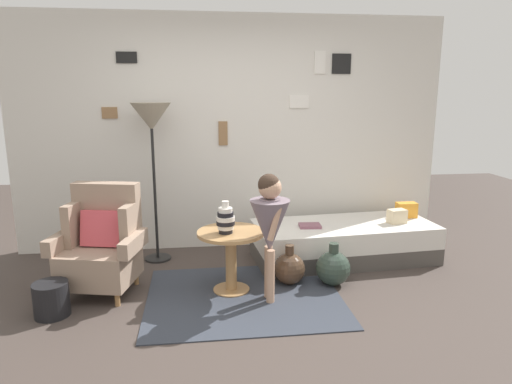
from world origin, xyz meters
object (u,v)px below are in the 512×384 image
Objects in this scene: armchair at (102,244)px; daybed at (344,241)px; side_table at (231,248)px; floor_lamp at (151,123)px; magazine_basket at (51,299)px; vase_striped at (226,220)px; demijohn_near at (289,268)px; demijohn_far at (333,268)px; book_on_daybed at (310,226)px; person_child at (270,221)px.

armchair reaches higher than daybed.
daybed is 1.43m from side_table.
side_table is 0.36× the size of floor_lamp.
side_table is at bearing 10.91° from magazine_basket.
floor_lamp is at bearing 125.72° from vase_striped.
daybed is 1.56m from vase_striped.
demijohn_far is at bearing -9.86° from demijohn_near.
side_table is 1.03m from book_on_daybed.
person_child is 0.69m from demijohn_near.
daybed is at bearing 38.51° from demijohn_near.
vase_striped reaches higher than book_on_daybed.
side_table is 2.14× the size of magazine_basket.
vase_striped is 0.70× the size of demijohn_far.
magazine_basket is (-2.34, -0.85, -0.28)m from book_on_daybed.
book_on_daybed reaches higher than daybed.
floor_lamp is 1.71m from person_child.
floor_lamp is (-0.68, 0.95, 0.77)m from vase_striped.
side_table is at bearing -8.09° from armchair.
daybed is at bearing 18.85° from magazine_basket.
person_child is 2.93× the size of demijohn_near.
daybed is at bearing 64.34° from demijohn_far.
armchair is 4.41× the size of book_on_daybed.
vase_striped is 0.41m from person_child.
demijohn_near is at bearing 12.53° from vase_striped.
daybed is 2.37m from floor_lamp.
demijohn_far is at bearing -80.42° from book_on_daybed.
demijohn_far is (1.00, 0.06, -0.52)m from vase_striped.
floor_lamp reaches higher than magazine_basket.
armchair reaches higher than demijohn_far.
floor_lamp is 1.92m from magazine_basket.
side_table is 0.99m from demijohn_far.
armchair reaches higher than side_table.
side_table is 0.62m from demijohn_near.
book_on_daybed is (2.01, 0.41, -0.02)m from armchair.
daybed is 0.46m from book_on_daybed.
floor_lamp is 5.95× the size of magazine_basket.
demijohn_far is (0.40, -0.07, 0.01)m from demijohn_near.
book_on_daybed is at bearing -11.91° from floor_lamp.
floor_lamp is at bearing 57.94° from magazine_basket.
demijohn_far is at bearing 1.05° from side_table.
side_table is 0.50m from person_child.
book_on_daybed is at bearing 99.58° from demijohn_far.
side_table is at bearing 44.45° from vase_striped.
armchair reaches higher than vase_striped.
book_on_daybed is at bearing 57.26° from demijohn_near.
vase_striped reaches higher than demijohn_near.
vase_striped is at bearing -10.75° from armchair.
demijohn_near reaches higher than magazine_basket.
vase_striped is 1.13m from demijohn_far.
book_on_daybed is (-0.40, -0.08, 0.22)m from daybed.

